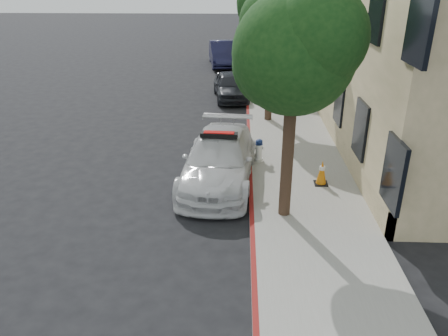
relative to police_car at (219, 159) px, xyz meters
name	(u,v)px	position (x,y,z in m)	size (l,w,h in m)	color
ground	(183,183)	(-1.10, -0.14, -0.73)	(120.00, 120.00, 0.00)	black
sidewalk	(277,97)	(2.50, 9.86, -0.66)	(3.20, 50.00, 0.15)	gray
curb_strip	(247,96)	(0.96, 9.86, -0.66)	(0.12, 50.00, 0.15)	maroon
tree_near	(296,53)	(1.83, -2.16, 3.54)	(2.92, 2.82, 5.62)	black
tree_mid	(273,21)	(1.83, 5.84, 3.43)	(2.77, 2.64, 5.43)	black
tree_far	(264,2)	(1.83, 13.84, 3.65)	(3.10, 3.00, 5.81)	black
police_car	(219,159)	(0.00, 0.00, 0.00)	(2.43, 5.19, 1.61)	silver
parked_car_mid	(231,86)	(0.10, 9.67, -0.07)	(1.57, 3.90, 1.33)	black
parked_car_far	(223,54)	(-0.64, 18.36, 0.07)	(1.71, 4.91, 1.62)	#151535
fire_hydrant	(259,150)	(1.25, 1.33, -0.21)	(0.32, 0.29, 0.76)	white
traffic_cone	(322,172)	(3.05, -0.36, -0.21)	(0.40, 0.40, 0.75)	black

